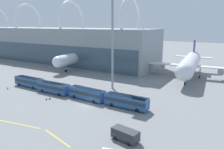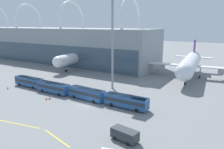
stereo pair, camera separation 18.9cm
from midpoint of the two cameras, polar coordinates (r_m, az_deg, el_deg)
name	(u,v)px [view 1 (the left image)]	position (r m, az deg, el deg)	size (l,w,h in m)	color
ground_plane	(87,105)	(56.03, -6.52, -7.95)	(440.00, 440.00, 0.00)	slate
terminal_building	(50,44)	(127.30, -16.01, 7.73)	(121.28, 25.14, 31.47)	gray
airliner_at_gate_near	(80,57)	(102.91, -8.50, 4.56)	(35.99, 34.23, 15.07)	white
airliner_at_gate_far	(190,64)	(86.90, 19.58, 2.66)	(38.52, 37.85, 13.51)	silver
shuttle_bus_0	(29,81)	(76.14, -20.93, -1.65)	(11.11, 2.87, 3.08)	#285693
shuttle_bus_1	(53,87)	(66.80, -15.12, -3.21)	(11.09, 2.82, 3.08)	#285693
shuttle_bus_2	(87,93)	(59.46, -6.69, -4.85)	(11.22, 3.36, 3.08)	#285693
shuttle_bus_3	(126,101)	(53.48, 3.68, -6.85)	(11.09, 2.83, 3.08)	#285693
service_van_foreground	(125,134)	(39.59, 3.34, -15.24)	(5.22, 2.87, 2.10)	#2D3338
floodlight_mast	(112,29)	(66.71, 0.04, 11.90)	(3.07, 3.07, 27.76)	gray
lane_stripe_0	(18,124)	(49.71, -23.34, -11.80)	(10.94, 0.25, 0.01)	yellow
lane_stripe_1	(57,138)	(42.04, -14.29, -15.79)	(8.49, 0.25, 0.01)	yellow
traffic_cone_0	(8,88)	(76.33, -25.69, -3.18)	(0.55, 0.55, 0.76)	black
traffic_cone_1	(50,98)	(62.08, -16.04, -5.88)	(0.63, 0.63, 0.81)	black
traffic_cone_2	(46,99)	(61.84, -16.84, -6.04)	(0.55, 0.55, 0.75)	black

